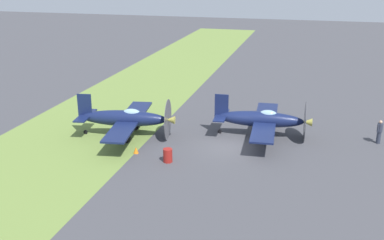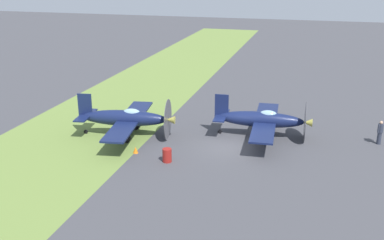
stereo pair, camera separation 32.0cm
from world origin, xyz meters
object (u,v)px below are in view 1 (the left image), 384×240
object	(u,v)px
fuel_drum	(168,155)
runway_marker_cone	(136,150)
airplane_lead	(262,119)
airplane_wingman	(126,118)
ground_crew_chief	(379,131)

from	to	relation	value
fuel_drum	runway_marker_cone	distance (m)	2.66
airplane_lead	airplane_wingman	bearing A→B (deg)	-78.80
airplane_lead	runway_marker_cone	xyz separation A→B (m)	(5.40, -7.84, -1.12)
airplane_lead	runway_marker_cone	size ratio (longest dim) A/B	20.48
airplane_wingman	airplane_lead	bearing A→B (deg)	95.85
fuel_drum	runway_marker_cone	size ratio (longest dim) A/B	2.05
ground_crew_chief	fuel_drum	size ratio (longest dim) A/B	1.92
ground_crew_chief	airplane_wingman	bearing A→B (deg)	135.45
ground_crew_chief	runway_marker_cone	world-z (taller)	ground_crew_chief
runway_marker_cone	ground_crew_chief	bearing A→B (deg)	111.02
airplane_wingman	fuel_drum	size ratio (longest dim) A/B	10.29
airplane_wingman	ground_crew_chief	size ratio (longest dim) A/B	5.36
airplane_wingman	fuel_drum	world-z (taller)	airplane_wingman
airplane_lead	ground_crew_chief	xyz separation A→B (m)	(-0.78, 8.24, -0.43)
airplane_lead	ground_crew_chief	distance (m)	8.29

